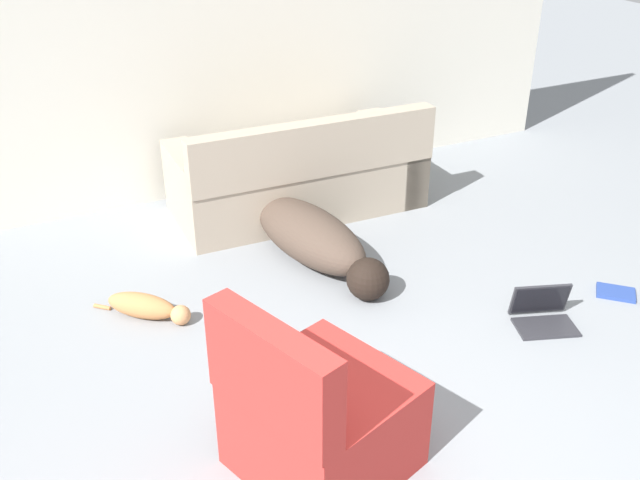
% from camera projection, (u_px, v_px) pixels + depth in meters
% --- Properties ---
extents(wall_back, '(7.23, 0.06, 2.65)m').
position_uv_depth(wall_back, '(134.00, 24.00, 4.88)').
color(wall_back, silver).
rests_on(wall_back, ground_plane).
extents(couch, '(1.82, 0.87, 0.78)m').
position_uv_depth(couch, '(299.00, 178.00, 5.23)').
color(couch, tan).
rests_on(couch, ground_plane).
extents(dog, '(0.59, 1.53, 0.35)m').
position_uv_depth(dog, '(315.00, 238.00, 4.59)').
color(dog, '#4C3D33').
rests_on(dog, ground_plane).
extents(cat, '(0.50, 0.48, 0.15)m').
position_uv_depth(cat, '(147.00, 307.00, 4.07)').
color(cat, '#BC7A47').
rests_on(cat, ground_plane).
extents(laptop_open, '(0.40, 0.36, 0.22)m').
position_uv_depth(laptop_open, '(542.00, 311.00, 4.03)').
color(laptop_open, '#2D2D33').
rests_on(laptop_open, ground_plane).
extents(book_blue, '(0.27, 0.27, 0.02)m').
position_uv_depth(book_blue, '(616.00, 293.00, 4.31)').
color(book_blue, '#28428E').
rests_on(book_blue, ground_plane).
extents(side_chair, '(0.83, 0.82, 0.85)m').
position_uv_depth(side_chair, '(317.00, 417.00, 2.96)').
color(side_chair, '#B72D28').
rests_on(side_chair, ground_plane).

